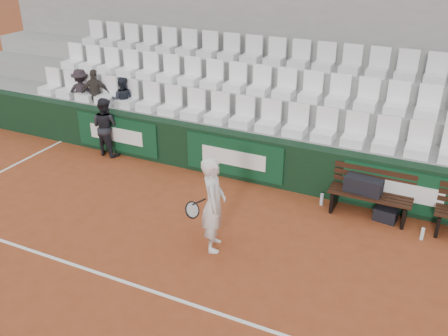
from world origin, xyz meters
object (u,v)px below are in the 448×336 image
(sports_bag_left, at_px, (363,185))
(spectator_b, at_px, (94,76))
(water_bottle_near, at_px, (322,199))
(spectator_c, at_px, (121,82))
(spectator_a, at_px, (79,75))
(water_bottle_far, at_px, (422,234))
(bench_left, at_px, (369,205))
(ball_kid, at_px, (106,127))
(sports_bag_ground, at_px, (385,215))
(tennis_player, at_px, (213,204))

(sports_bag_left, relative_size, spectator_b, 0.56)
(water_bottle_near, bearing_deg, spectator_c, 170.16)
(spectator_a, bearing_deg, water_bottle_far, 149.83)
(bench_left, distance_m, spectator_c, 6.34)
(sports_bag_left, height_order, water_bottle_near, sports_bag_left)
(spectator_a, bearing_deg, ball_kid, 128.15)
(sports_bag_ground, distance_m, water_bottle_far, 0.77)
(bench_left, relative_size, water_bottle_near, 6.22)
(water_bottle_far, bearing_deg, bench_left, 157.70)
(water_bottle_near, bearing_deg, spectator_a, 172.04)
(water_bottle_near, xyz_separation_m, water_bottle_far, (1.89, -0.42, -0.01))
(ball_kid, bearing_deg, water_bottle_far, -178.97)
(sports_bag_left, bearing_deg, tennis_player, -132.77)
(water_bottle_near, bearing_deg, ball_kid, 178.21)
(water_bottle_far, xyz_separation_m, tennis_player, (-3.16, -1.75, 0.72))
(water_bottle_far, distance_m, ball_kid, 7.18)
(bench_left, xyz_separation_m, spectator_b, (-6.93, 0.91, 1.39))
(spectator_a, bearing_deg, water_bottle_near, 150.85)
(ball_kid, xyz_separation_m, spectator_a, (-1.26, 0.74, 0.90))
(water_bottle_near, distance_m, spectator_b, 6.29)
(spectator_b, height_order, spectator_c, spectator_b)
(spectator_c, bearing_deg, bench_left, 149.28)
(water_bottle_far, relative_size, tennis_player, 0.13)
(sports_bag_ground, height_order, water_bottle_near, sports_bag_ground)
(sports_bag_ground, distance_m, ball_kid, 6.48)
(sports_bag_ground, xyz_separation_m, ball_kid, (-6.45, 0.22, 0.57))
(spectator_a, bearing_deg, spectator_c, 158.81)
(water_bottle_near, relative_size, water_bottle_far, 1.09)
(water_bottle_near, distance_m, tennis_player, 2.60)
(sports_bag_ground, bearing_deg, bench_left, 170.48)
(sports_bag_ground, bearing_deg, tennis_player, -139.67)
(tennis_player, height_order, spectator_c, spectator_c)
(tennis_player, relative_size, spectator_c, 1.45)
(water_bottle_far, bearing_deg, tennis_player, -151.05)
(ball_kid, bearing_deg, spectator_b, -37.04)
(sports_bag_ground, xyz_separation_m, spectator_a, (-7.71, 0.97, 1.47))
(water_bottle_far, xyz_separation_m, ball_kid, (-7.13, 0.58, 0.58))
(sports_bag_left, distance_m, water_bottle_near, 0.88)
(bench_left, relative_size, tennis_player, 0.90)
(bench_left, xyz_separation_m, sports_bag_ground, (0.32, -0.05, -0.10))
(water_bottle_far, relative_size, spectator_a, 0.19)
(spectator_c, bearing_deg, sports_bag_left, 149.19)
(bench_left, height_order, spectator_a, spectator_a)
(water_bottle_far, relative_size, spectator_c, 0.19)
(water_bottle_near, bearing_deg, tennis_player, -120.32)
(spectator_c, bearing_deg, water_bottle_far, 147.23)
(sports_bag_left, bearing_deg, sports_bag_ground, -8.08)
(sports_bag_ground, xyz_separation_m, spectator_c, (-6.45, 0.97, 1.45))
(sports_bag_left, height_order, water_bottle_far, sports_bag_left)
(tennis_player, height_order, ball_kid, tennis_player)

